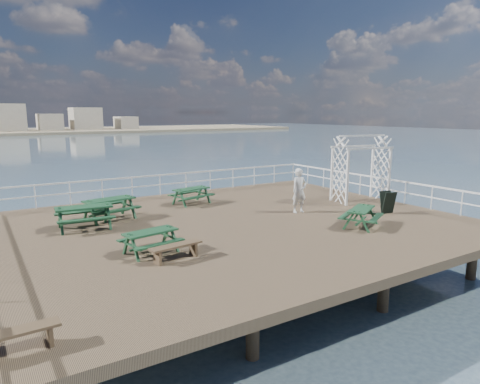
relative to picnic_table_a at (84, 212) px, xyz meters
name	(u,v)px	position (x,y,z in m)	size (l,w,h in m)	color
ground	(227,227)	(4.82, -2.19, -0.76)	(18.00, 14.00, 0.30)	brown
sea_backdrop	(46,128)	(17.36, 131.88, -1.12)	(300.00, 300.00, 9.20)	#3B5364
railing	(196,191)	(4.75, 0.38, 0.26)	(17.77, 13.76, 1.10)	silver
picnic_table_a	(84,212)	(0.00, 0.00, 0.00)	(2.11, 1.76, 0.96)	#163E1D
picnic_table_b	(109,204)	(1.17, 0.90, 0.00)	(2.24, 1.94, 0.96)	#163E1D
picnic_table_c	(191,192)	(5.27, 1.86, -0.07)	(2.00, 1.75, 0.85)	#163E1D
picnic_table_d	(151,237)	(1.07, -3.96, -0.11)	(1.81, 1.55, 0.79)	#163E1D
picnic_table_e	(361,213)	(8.85, -5.26, -0.10)	(2.08, 1.95, 0.80)	#163E1D
flat_bench_near	(176,248)	(1.46, -4.95, -0.27)	(1.65, 0.59, 0.46)	brown
flat_bench_far	(14,337)	(-2.98, -7.99, -0.29)	(1.54, 0.42, 0.44)	brown
trellis_arbor	(360,172)	(12.42, -1.91, 0.80)	(2.79, 1.86, 3.19)	silver
sandwich_board	(388,203)	(11.46, -4.35, -0.15)	(0.66, 0.54, 0.96)	black
person	(299,191)	(8.40, -2.19, 0.34)	(0.69, 0.46, 1.90)	silver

